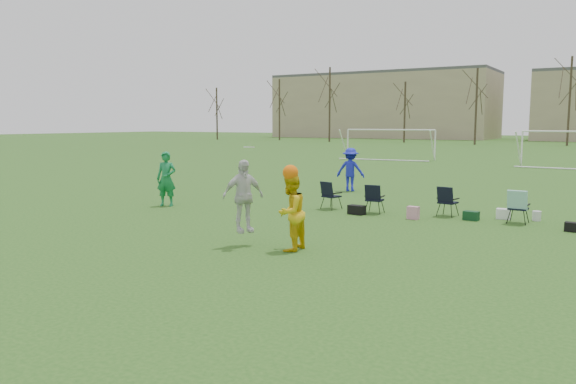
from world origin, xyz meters
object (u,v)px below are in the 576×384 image
Objects in this scene: fielder_green_near at (166,179)px; goal_left at (390,136)px; center_contest at (271,205)px; fielder_blue at (350,170)px.

goal_left is at bearing 73.94° from fielder_green_near.
goal_left is at bearing 106.11° from center_contest.
center_contest is 34.02m from goal_left.
fielder_green_near is 7.94m from center_contest.
fielder_blue is at bearing 105.46° from center_contest.
fielder_green_near is 28.94m from goal_left.
center_contest is at bearing 93.63° from fielder_blue.
fielder_blue is 0.26× the size of goal_left.
center_contest is at bearing -50.07° from fielder_green_near.
goal_left is (-9.44, 32.67, 0.86)m from center_contest.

